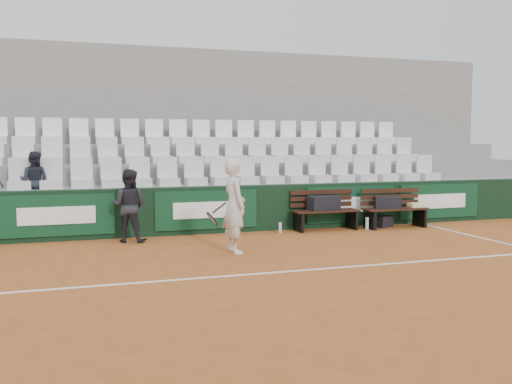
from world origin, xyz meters
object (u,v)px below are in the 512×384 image
at_px(bench_right, 395,218).
at_px(sports_bag_right, 387,203).
at_px(ball_kid, 129,206).
at_px(sports_bag_left, 324,203).
at_px(tennis_player, 234,206).
at_px(water_bottle_far, 367,224).
at_px(spectator_c, 34,159).
at_px(sports_bag_ground, 384,221).
at_px(bench_left, 326,220).
at_px(water_bottle_near, 280,228).

height_order(bench_right, sports_bag_right, sports_bag_right).
bearing_deg(ball_kid, sports_bag_right, -156.01).
height_order(sports_bag_left, tennis_player, tennis_player).
height_order(water_bottle_far, spectator_c, spectator_c).
relative_size(sports_bag_ground, ball_kid, 0.30).
bearing_deg(spectator_c, bench_left, -170.20).
xyz_separation_m(sports_bag_left, sports_bag_ground, (1.50, -0.04, -0.47)).
xyz_separation_m(bench_left, water_bottle_near, (-1.10, -0.07, -0.11)).
bearing_deg(tennis_player, sports_bag_left, 35.97).
distance_m(sports_bag_ground, tennis_player, 4.57).
relative_size(sports_bag_ground, tennis_player, 0.25).
distance_m(sports_bag_right, tennis_player, 4.46).
bearing_deg(sports_bag_ground, spectator_c, 172.78).
relative_size(water_bottle_far, ball_kid, 0.20).
bearing_deg(bench_left, spectator_c, 171.02).
xyz_separation_m(bench_left, sports_bag_left, (-0.03, 0.04, 0.38)).
bearing_deg(water_bottle_far, sports_bag_right, 9.47).
height_order(sports_bag_right, sports_bag_ground, sports_bag_right).
bearing_deg(water_bottle_near, spectator_c, 168.29).
bearing_deg(bench_left, bench_right, -5.44).
distance_m(sports_bag_left, sports_bag_ground, 1.57).
distance_m(bench_left, bench_right, 1.67).
bearing_deg(tennis_player, water_bottle_near, 49.21).
xyz_separation_m(bench_right, spectator_c, (-7.72, 1.12, 1.38)).
xyz_separation_m(sports_bag_left, tennis_player, (-2.61, -1.90, 0.23)).
height_order(bench_left, water_bottle_far, bench_left).
relative_size(sports_bag_left, spectator_c, 0.59).
relative_size(sports_bag_ground, water_bottle_near, 1.82).
distance_m(sports_bag_ground, water_bottle_far, 0.62).
bearing_deg(bench_right, sports_bag_left, 173.30).
xyz_separation_m(bench_right, sports_bag_ground, (-0.20, 0.16, -0.10)).
xyz_separation_m(sports_bag_right, ball_kid, (-5.76, -0.01, 0.13)).
distance_m(sports_bag_right, water_bottle_near, 2.61).
distance_m(bench_right, sports_bag_ground, 0.27).
bearing_deg(water_bottle_far, sports_bag_left, 162.93).
bearing_deg(ball_kid, sports_bag_left, -153.40).
height_order(sports_bag_ground, water_bottle_near, sports_bag_ground).
height_order(bench_right, water_bottle_far, bench_right).
height_order(sports_bag_left, spectator_c, spectator_c).
bearing_deg(sports_bag_right, water_bottle_near, 178.20).
xyz_separation_m(bench_right, ball_kid, (-5.96, -0.00, 0.49)).
relative_size(water_bottle_near, water_bottle_far, 0.84).
height_order(sports_bag_right, water_bottle_near, sports_bag_right).
relative_size(tennis_player, ball_kid, 1.17).
distance_m(water_bottle_far, ball_kid, 5.23).
distance_m(bench_left, sports_bag_right, 1.52).
bearing_deg(tennis_player, spectator_c, 140.51).
height_order(sports_bag_right, ball_kid, ball_kid).
bearing_deg(tennis_player, sports_bag_ground, 24.34).
xyz_separation_m(bench_left, sports_bag_ground, (1.47, 0.00, -0.10)).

